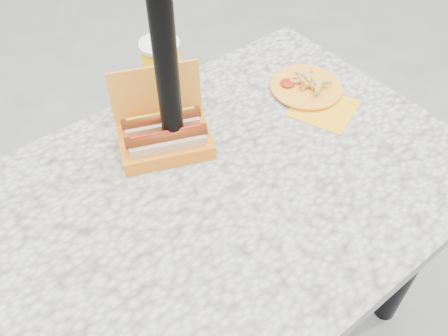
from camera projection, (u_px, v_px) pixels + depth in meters
ground at (219, 332)px, 1.61m from camera, size 60.00×60.00×0.00m
picnic_table at (216, 219)px, 1.14m from camera, size 1.20×0.80×0.75m
umbrella_pole at (161, 18)px, 0.89m from camera, size 0.05×0.05×2.20m
hotdog_box at (164, 134)px, 1.12m from camera, size 0.26×0.23×0.18m
fries_plate at (307, 88)px, 1.29m from camera, size 0.22×0.28×0.04m
soda_cup at (163, 74)px, 1.19m from camera, size 0.10×0.10×0.19m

